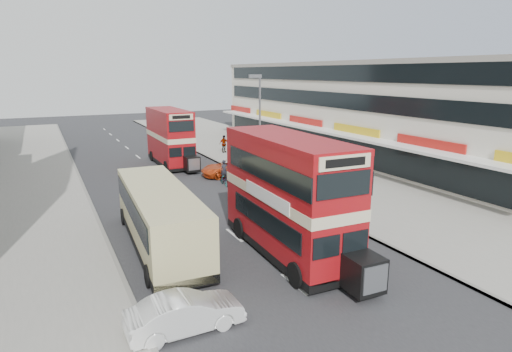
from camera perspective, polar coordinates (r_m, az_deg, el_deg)
ground at (r=16.50m, az=8.89°, el=-16.84°), size 160.00×160.00×0.00m
road_surface at (r=33.63m, az=-11.15°, el=-0.99°), size 12.00×90.00×0.01m
pavement_right at (r=38.43m, az=6.32°, el=1.11°), size 12.00×90.00×0.15m
kerb_left at (r=32.61m, az=-21.53°, el=-2.02°), size 0.20×90.00×0.16m
kerb_right at (r=35.64m, az=-1.69°, el=0.20°), size 0.20×90.00×0.16m
commercial_row at (r=44.05m, az=13.87°, el=8.47°), size 9.90×46.20×9.30m
street_lamp at (r=33.25m, az=0.39°, el=7.48°), size 1.00×0.20×8.12m
bus_main at (r=19.78m, az=4.29°, el=-2.59°), size 2.94×9.77×5.34m
bus_second at (r=40.06m, az=-11.27°, el=5.07°), size 2.48×8.88×4.89m
coach at (r=21.36m, az=-12.62°, el=-5.03°), size 3.18×10.44×2.73m
car_left_front at (r=14.99m, az=-9.31°, el=-17.42°), size 3.86×1.38×1.27m
car_right_a at (r=29.66m, az=0.60°, el=-1.41°), size 4.58×2.15×1.29m
car_right_b at (r=35.36m, az=-3.35°, el=1.07°), size 4.98×2.54×1.35m
pedestrian_near at (r=32.57m, az=6.13°, el=0.77°), size 0.88×0.85×1.98m
pedestrian_far at (r=45.02m, az=-4.26°, el=4.25°), size 1.12×0.63×1.80m
cyclist at (r=32.48m, az=-4.17°, el=-0.12°), size 0.66×1.62×1.92m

